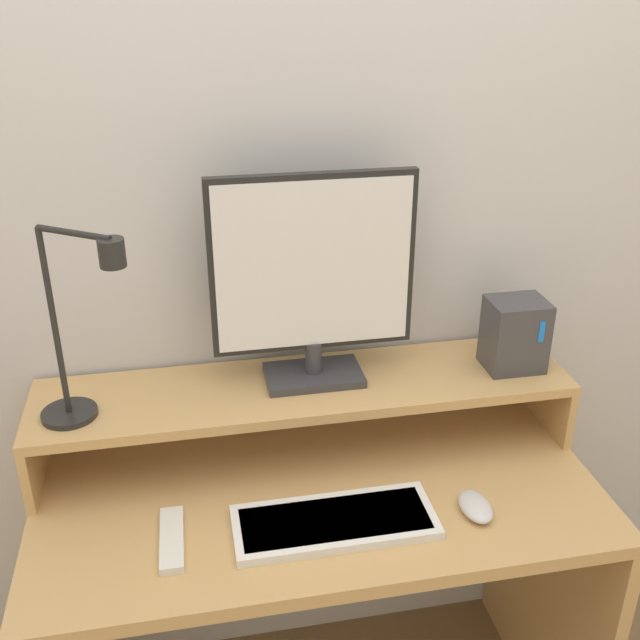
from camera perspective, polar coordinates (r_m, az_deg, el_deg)
wall_back at (r=1.62m, az=-2.34°, el=9.56°), size 6.00×0.05×2.50m
desk at (r=1.72m, az=-0.12°, el=-18.20°), size 1.15×0.57×0.72m
monitor_shelf at (r=1.63m, az=-1.17°, el=-5.60°), size 1.15×0.26×0.16m
monitor at (r=1.53m, az=-0.53°, el=3.32°), size 0.42×0.13×0.45m
desk_lamp at (r=1.46m, az=-17.82°, el=-1.37°), size 0.21×0.17×0.40m
router_dock at (r=1.70m, az=14.62°, el=-1.05°), size 0.12×0.10×0.16m
keyboard at (r=1.49m, az=1.13°, el=-15.11°), size 0.39×0.16×0.02m
mouse at (r=1.54m, az=11.77°, el=-13.74°), size 0.06×0.10×0.03m
remote_control at (r=1.48m, az=-11.22°, el=-16.08°), size 0.05×0.17×0.02m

